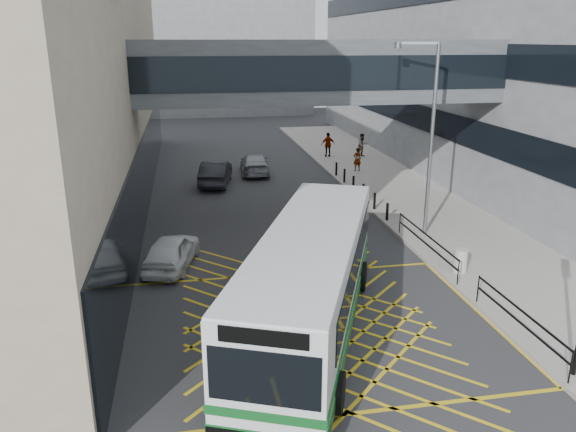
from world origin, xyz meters
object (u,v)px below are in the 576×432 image
car_silver (255,163)px  litter_bin (460,261)px  pedestrian_c (328,145)px  pedestrian_a (357,159)px  car_white (172,251)px  pedestrian_b (362,145)px  car_dark (216,173)px  bus (311,277)px  street_lamp (428,129)px

car_silver → litter_bin: size_ratio=5.11×
car_silver → pedestrian_c: size_ratio=2.51×
car_silver → pedestrian_a: size_ratio=2.93×
car_silver → litter_bin: car_silver is taller
car_white → pedestrian_b: 24.51m
car_silver → pedestrian_a: 7.19m
car_dark → pedestrian_a: pedestrian_a is taller
car_white → pedestrian_b: pedestrian_b is taller
bus → pedestrian_b: bus is taller
car_dark → pedestrian_a: 10.07m
car_dark → pedestrian_c: (9.17, 6.68, 0.32)m
street_lamp → litter_bin: bearing=-68.8°
car_white → street_lamp: bearing=-157.3°
street_lamp → pedestrian_c: street_lamp is taller
street_lamp → car_dark: bearing=152.3°
litter_bin → pedestrian_c: 23.17m
car_dark → litter_bin: bearing=128.3°
street_lamp → pedestrian_b: street_lamp is taller
bus → car_dark: 19.78m
car_white → pedestrian_c: 23.39m
car_white → car_silver: car_silver is taller
bus → car_silver: bearing=109.7°
car_silver → pedestrian_c: (6.31, 4.00, 0.37)m
bus → pedestrian_a: 22.65m
car_dark → car_silver: (2.86, 2.68, -0.05)m
bus → pedestrian_a: size_ratio=7.58×
bus → pedestrian_b: size_ratio=6.84×
car_white → pedestrian_a: (12.54, 15.04, 0.26)m
car_white → litter_bin: 11.69m
pedestrian_c → pedestrian_a: bearing=101.0°
car_dark → pedestrian_c: pedestrian_c is taller
car_dark → car_silver: size_ratio=1.06×
car_white → pedestrian_b: (14.43, 19.82, 0.35)m
pedestrian_b → pedestrian_c: size_ratio=0.95×
car_dark → pedestrian_b: 13.40m
car_dark → litter_bin: 18.65m
car_white → car_silver: size_ratio=0.94×
bus → car_white: bus is taller
car_silver → pedestrian_c: pedestrian_c is taller
pedestrian_a → pedestrian_b: pedestrian_b is taller
litter_bin → pedestrian_a: pedestrian_a is taller
pedestrian_a → pedestrian_b: bearing=-119.4°
bus → pedestrian_b: bearing=91.2°
car_white → car_silver: 17.11m
car_dark → street_lamp: street_lamp is taller
bus → litter_bin: 7.60m
street_lamp → pedestrian_b: (2.81, 18.11, -4.09)m
litter_bin → pedestrian_c: size_ratio=0.49×
pedestrian_b → street_lamp: bearing=-116.7°
street_lamp → pedestrian_c: (0.15, 18.50, -4.04)m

